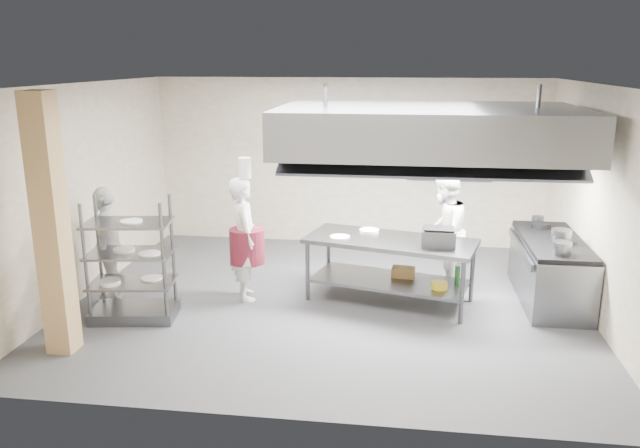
# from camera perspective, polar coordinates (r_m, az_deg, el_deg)

# --- Properties ---
(floor) EXTENTS (7.00, 7.00, 0.00)m
(floor) POSITION_cam_1_polar(r_m,az_deg,el_deg) (8.87, 0.78, -7.10)
(floor) COLOR #2B2B2D
(floor) RESTS_ON ground
(ceiling) EXTENTS (7.00, 7.00, 0.00)m
(ceiling) POSITION_cam_1_polar(r_m,az_deg,el_deg) (8.23, 0.86, 12.65)
(ceiling) COLOR silver
(ceiling) RESTS_ON wall_back
(wall_back) EXTENTS (7.00, 0.00, 7.00)m
(wall_back) POSITION_cam_1_polar(r_m,az_deg,el_deg) (11.35, 2.66, 5.65)
(wall_back) COLOR tan
(wall_back) RESTS_ON ground
(wall_left) EXTENTS (0.00, 6.00, 6.00)m
(wall_left) POSITION_cam_1_polar(r_m,az_deg,el_deg) (9.49, -20.68, 2.86)
(wall_left) COLOR tan
(wall_left) RESTS_ON ground
(wall_right) EXTENTS (0.00, 6.00, 6.00)m
(wall_right) POSITION_cam_1_polar(r_m,az_deg,el_deg) (8.73, 24.27, 1.52)
(wall_right) COLOR tan
(wall_right) RESTS_ON ground
(column) EXTENTS (0.30, 0.30, 3.00)m
(column) POSITION_cam_1_polar(r_m,az_deg,el_deg) (7.59, -23.35, -0.23)
(column) COLOR tan
(column) RESTS_ON floor
(exhaust_hood) EXTENTS (4.00, 2.50, 0.60)m
(exhaust_hood) POSITION_cam_1_polar(r_m,az_deg,el_deg) (8.62, 9.88, 8.54)
(exhaust_hood) COLOR gray
(exhaust_hood) RESTS_ON ceiling
(hood_strip_a) EXTENTS (1.60, 0.12, 0.04)m
(hood_strip_a) POSITION_cam_1_polar(r_m,az_deg,el_deg) (8.67, 3.79, 6.63)
(hood_strip_a) COLOR white
(hood_strip_a) RESTS_ON exhaust_hood
(hood_strip_b) EXTENTS (1.60, 0.12, 0.04)m
(hood_strip_b) POSITION_cam_1_polar(r_m,az_deg,el_deg) (8.74, 15.72, 6.17)
(hood_strip_b) COLOR white
(hood_strip_b) RESTS_ON exhaust_hood
(wall_shelf) EXTENTS (1.50, 0.28, 0.04)m
(wall_shelf) POSITION_cam_1_polar(r_m,az_deg,el_deg) (11.18, 11.85, 5.20)
(wall_shelf) COLOR gray
(wall_shelf) RESTS_ON wall_back
(island) EXTENTS (2.48, 1.51, 0.91)m
(island) POSITION_cam_1_polar(r_m,az_deg,el_deg) (8.79, 6.38, -4.22)
(island) COLOR gray
(island) RESTS_ON floor
(island_worktop) EXTENTS (2.48, 1.51, 0.06)m
(island_worktop) POSITION_cam_1_polar(r_m,az_deg,el_deg) (8.67, 6.46, -1.57)
(island_worktop) COLOR gray
(island_worktop) RESTS_ON island
(island_undershelf) EXTENTS (2.28, 1.37, 0.04)m
(island_undershelf) POSITION_cam_1_polar(r_m,az_deg,el_deg) (8.85, 6.35, -5.17)
(island_undershelf) COLOR slate
(island_undershelf) RESTS_ON island
(pass_rack) EXTENTS (1.15, 0.78, 1.61)m
(pass_rack) POSITION_cam_1_polar(r_m,az_deg,el_deg) (8.42, -16.92, -3.15)
(pass_rack) COLOR slate
(pass_rack) RESTS_ON floor
(cooking_range) EXTENTS (0.80, 2.00, 0.84)m
(cooking_range) POSITION_cam_1_polar(r_m,az_deg,el_deg) (9.37, 20.27, -4.10)
(cooking_range) COLOR slate
(cooking_range) RESTS_ON floor
(range_top) EXTENTS (0.78, 1.96, 0.06)m
(range_top) POSITION_cam_1_polar(r_m,az_deg,el_deg) (9.24, 20.52, -1.46)
(range_top) COLOR black
(range_top) RESTS_ON cooking_range
(chef_head) EXTENTS (0.64, 0.75, 1.75)m
(chef_head) POSITION_cam_1_polar(r_m,az_deg,el_deg) (8.80, -6.94, -1.35)
(chef_head) COLOR silver
(chef_head) RESTS_ON floor
(chef_line) EXTENTS (0.92, 1.03, 1.75)m
(chef_line) POSITION_cam_1_polar(r_m,az_deg,el_deg) (9.29, 11.24, -0.67)
(chef_line) COLOR white
(chef_line) RESTS_ON floor
(chef_plating) EXTENTS (0.68, 1.05, 1.67)m
(chef_plating) POSITION_cam_1_polar(r_m,az_deg,el_deg) (9.05, -18.78, -1.88)
(chef_plating) COLOR white
(chef_plating) RESTS_ON floor
(griddle) EXTENTS (0.46, 0.37, 0.22)m
(griddle) POSITION_cam_1_polar(r_m,az_deg,el_deg) (8.44, 10.80, -1.22)
(griddle) COLOR gray
(griddle) RESTS_ON island_worktop
(wicker_basket) EXTENTS (0.34, 0.25, 0.14)m
(wicker_basket) POSITION_cam_1_polar(r_m,az_deg,el_deg) (8.95, 7.62, -4.38)
(wicker_basket) COLOR brown
(wicker_basket) RESTS_ON island_undershelf
(stockpot) EXTENTS (0.27, 0.27, 0.19)m
(stockpot) POSITION_cam_1_polar(r_m,az_deg,el_deg) (9.05, 21.18, -1.05)
(stockpot) COLOR gray
(stockpot) RESTS_ON range_top
(plate_stack) EXTENTS (0.28, 0.28, 0.05)m
(plate_stack) POSITION_cam_1_polar(r_m,az_deg,el_deg) (8.51, -16.78, -4.98)
(plate_stack) COLOR white
(plate_stack) RESTS_ON pass_rack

